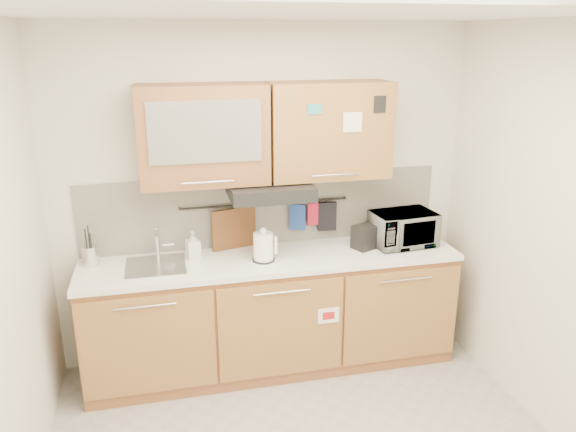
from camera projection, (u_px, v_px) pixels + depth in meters
ceiling at (322, 12)px, 2.57m from camera, size 3.20×3.20×0.00m
wall_back at (264, 197)px, 4.36m from camera, size 3.20×0.00×3.20m
base_cabinet at (273, 318)px, 4.35m from camera, size 2.80×0.64×0.88m
countertop at (272, 259)px, 4.19m from camera, size 2.82×0.62×0.04m
backsplash at (264, 209)px, 4.38m from camera, size 2.80×0.02×0.56m
upper_cabinets at (267, 132)px, 4.03m from camera, size 1.82×0.37×0.70m
range_hood at (270, 190)px, 4.09m from camera, size 0.60×0.46×0.10m
sink at (156, 266)px, 4.02m from camera, size 0.42×0.40×0.26m
utensil_rail at (265, 203)px, 4.32m from camera, size 1.30×0.02×0.02m
utensil_crock at (90, 255)px, 4.01m from camera, size 0.15×0.15×0.29m
kettle at (264, 248)px, 4.09m from camera, size 0.18×0.16×0.26m
toaster at (368, 236)px, 4.35m from camera, size 0.28×0.23×0.18m
microwave at (403, 229)px, 4.39m from camera, size 0.51×0.37×0.27m
soap_bottle at (193, 245)px, 4.13m from camera, size 0.11×0.12×0.21m
cutting_board at (234, 236)px, 4.33m from camera, size 0.35×0.11×0.43m
oven_mitt at (297, 217)px, 4.40m from camera, size 0.13×0.07×0.21m
dark_pouch at (327, 216)px, 4.46m from camera, size 0.15×0.06×0.23m
pot_holder at (316, 214)px, 4.43m from camera, size 0.14×0.03×0.18m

